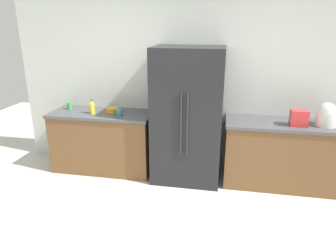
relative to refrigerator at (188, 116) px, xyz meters
name	(u,v)px	position (x,y,z in m)	size (l,w,h in m)	color
ground_plane	(155,249)	(-0.11, -1.55, -0.92)	(10.12, 10.12, 0.00)	beige
kitchen_back_panel	(184,76)	(-0.11, 0.41, 0.48)	(5.06, 0.10, 2.81)	silver
counter_left	(104,141)	(-1.27, 0.04, -0.47)	(1.50, 0.63, 0.90)	brown
counter_right	(285,154)	(1.33, 0.04, -0.47)	(1.61, 0.63, 0.90)	brown
refrigerator	(188,116)	(0.00, 0.00, 0.00)	(0.93, 0.70, 1.85)	black
toaster	(299,118)	(1.41, -0.06, 0.08)	(0.21, 0.15, 0.20)	red
rice_cooker	(327,115)	(1.75, 0.00, 0.11)	(0.25, 0.25, 0.30)	silver
bottle_a	(92,108)	(-1.37, -0.04, 0.05)	(0.07, 0.07, 0.21)	yellow
cup_a	(70,106)	(-1.80, 0.12, 0.03)	(0.07, 0.07, 0.11)	green
cup_b	(119,112)	(-0.96, -0.06, 0.02)	(0.09, 0.09, 0.09)	teal
bowl_a	(112,110)	(-1.11, 0.07, 0.01)	(0.19, 0.19, 0.07)	orange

